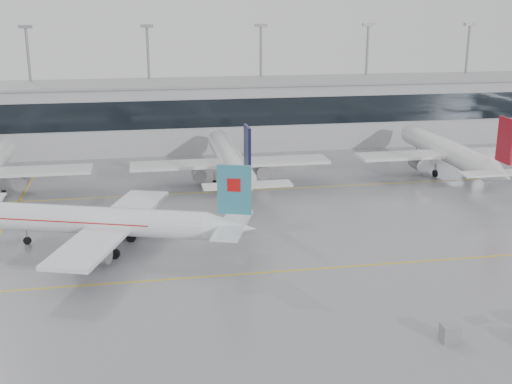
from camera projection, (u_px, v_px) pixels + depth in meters
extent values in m
plane|color=gray|center=(277.00, 272.00, 65.04)|extent=(320.00, 320.00, 0.00)
cube|color=#E5B20E|center=(277.00, 272.00, 65.04)|extent=(120.00, 0.25, 0.01)
cube|color=#E5B20E|center=(234.00, 191.00, 93.40)|extent=(120.00, 0.25, 0.01)
cube|color=#A7A7AB|center=(210.00, 115.00, 121.97)|extent=(180.00, 15.00, 12.00)
cube|color=black|center=(214.00, 113.00, 114.42)|extent=(180.00, 0.20, 5.00)
cube|color=gray|center=(209.00, 82.00, 120.24)|extent=(182.00, 16.00, 0.40)
cylinder|color=gray|center=(31.00, 89.00, 120.66)|extent=(0.50, 0.50, 22.00)
cube|color=gray|center=(25.00, 27.00, 117.51)|extent=(2.40, 1.00, 0.60)
cylinder|color=gray|center=(149.00, 86.00, 124.39)|extent=(0.50, 0.50, 22.00)
cube|color=gray|center=(147.00, 26.00, 121.24)|extent=(2.40, 1.00, 0.60)
cylinder|color=gray|center=(261.00, 84.00, 128.11)|extent=(0.50, 0.50, 22.00)
cube|color=gray|center=(261.00, 25.00, 124.96)|extent=(2.40, 1.00, 0.60)
cylinder|color=gray|center=(366.00, 82.00, 131.84)|extent=(0.50, 0.50, 22.00)
cube|color=gray|center=(368.00, 25.00, 128.69)|extent=(2.40, 1.00, 0.60)
cylinder|color=gray|center=(465.00, 79.00, 135.56)|extent=(0.50, 0.50, 22.00)
cube|color=gray|center=(470.00, 24.00, 132.41)|extent=(2.40, 1.00, 0.60)
cylinder|color=white|center=(100.00, 221.00, 70.28)|extent=(23.40, 10.64, 3.11)
cone|color=white|center=(231.00, 227.00, 68.12)|extent=(6.31, 4.76, 3.11)
cube|color=white|center=(113.00, 225.00, 70.17)|extent=(13.08, 25.88, 0.45)
cube|color=white|center=(233.00, 225.00, 68.00)|extent=(5.86, 10.24, 0.25)
cube|color=teal|center=(234.00, 190.00, 66.89)|extent=(3.52, 1.50, 5.30)
cylinder|color=gray|center=(93.00, 253.00, 66.11)|extent=(4.09, 3.16, 2.10)
cylinder|color=gray|center=(125.00, 223.00, 75.21)|extent=(4.09, 3.16, 2.10)
cylinder|color=gray|center=(27.00, 235.00, 72.19)|extent=(0.20, 0.20, 1.29)
cylinder|color=black|center=(27.00, 241.00, 72.37)|extent=(0.95, 0.58, 0.90)
cylinder|color=gray|center=(114.00, 248.00, 68.03)|extent=(0.24, 0.24, 1.29)
cylinder|color=black|center=(115.00, 254.00, 68.21)|extent=(1.19, 0.78, 1.10)
cylinder|color=gray|center=(131.00, 232.00, 72.96)|extent=(0.24, 0.24, 1.29)
cylinder|color=black|center=(131.00, 237.00, 73.14)|extent=(1.19, 0.78, 1.10)
cube|color=#B70F0F|center=(234.00, 185.00, 66.73)|extent=(1.47, 0.88, 1.40)
cube|color=#B70F0F|center=(74.00, 218.00, 70.66)|extent=(18.04, 8.82, 0.12)
cone|color=white|center=(7.00, 145.00, 105.96)|extent=(3.59, 4.00, 3.59)
cylinder|color=gray|center=(21.00, 181.00, 91.53)|extent=(2.10, 3.60, 2.10)
cylinder|color=gray|center=(2.00, 168.00, 101.95)|extent=(0.20, 0.20, 1.56)
cylinder|color=black|center=(3.00, 172.00, 102.17)|extent=(0.30, 0.90, 0.90)
cylinder|color=gray|center=(3.00, 188.00, 89.90)|extent=(0.24, 0.24, 1.56)
cylinder|color=black|center=(4.00, 194.00, 90.12)|extent=(0.45, 1.10, 1.10)
cylinder|color=white|center=(229.00, 158.00, 97.06)|extent=(3.59, 27.36, 3.59)
cone|color=white|center=(217.00, 138.00, 111.89)|extent=(3.59, 4.00, 3.59)
cone|color=white|center=(247.00, 187.00, 81.49)|extent=(3.59, 5.60, 3.59)
cube|color=white|center=(231.00, 163.00, 95.76)|extent=(29.64, 5.00, 0.45)
cube|color=white|center=(247.00, 185.00, 81.21)|extent=(11.40, 2.80, 0.25)
cube|color=black|center=(247.00, 150.00, 79.75)|extent=(0.35, 3.60, 6.12)
cylinder|color=gray|center=(199.00, 173.00, 95.84)|extent=(2.10, 3.60, 2.10)
cylinder|color=gray|center=(262.00, 170.00, 97.46)|extent=(2.10, 3.60, 2.10)
cylinder|color=gray|center=(221.00, 159.00, 107.88)|extent=(0.20, 0.20, 1.56)
cylinder|color=black|center=(221.00, 163.00, 108.09)|extent=(0.30, 0.90, 0.90)
cylinder|color=gray|center=(214.00, 179.00, 94.95)|extent=(0.24, 0.24, 1.56)
cylinder|color=black|center=(214.00, 184.00, 95.17)|extent=(0.45, 1.10, 1.10)
cylinder|color=gray|center=(249.00, 177.00, 95.83)|extent=(0.24, 0.24, 1.56)
cylinder|color=black|center=(249.00, 182.00, 96.05)|extent=(0.45, 1.10, 1.10)
cylinder|color=white|center=(445.00, 149.00, 102.99)|extent=(3.59, 27.36, 3.59)
cone|color=white|center=(406.00, 131.00, 117.81)|extent=(3.59, 4.00, 3.59)
cone|color=white|center=(500.00, 175.00, 87.41)|extent=(3.59, 5.60, 3.59)
cube|color=white|center=(449.00, 154.00, 101.68)|extent=(29.64, 5.00, 0.45)
cube|color=white|center=(501.00, 173.00, 87.14)|extent=(11.40, 2.80, 0.25)
cube|color=maroon|center=(505.00, 140.00, 85.68)|extent=(0.35, 3.60, 6.12)
cylinder|color=gray|center=(419.00, 163.00, 101.76)|extent=(2.10, 3.60, 2.10)
cylinder|color=gray|center=(474.00, 161.00, 103.39)|extent=(2.10, 3.60, 2.10)
cylinder|color=gray|center=(416.00, 151.00, 113.80)|extent=(0.20, 0.20, 1.56)
cylinder|color=black|center=(416.00, 155.00, 114.02)|extent=(0.30, 0.90, 0.90)
cylinder|color=gray|center=(435.00, 169.00, 100.88)|extent=(0.24, 0.24, 1.56)
cylinder|color=black|center=(435.00, 173.00, 101.09)|extent=(0.45, 1.10, 1.10)
cylinder|color=gray|center=(466.00, 167.00, 101.76)|extent=(0.24, 0.24, 1.56)
cylinder|color=black|center=(466.00, 172.00, 101.97)|extent=(0.45, 1.10, 1.10)
cube|color=gray|center=(450.00, 333.00, 51.39)|extent=(1.47, 1.37, 1.39)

